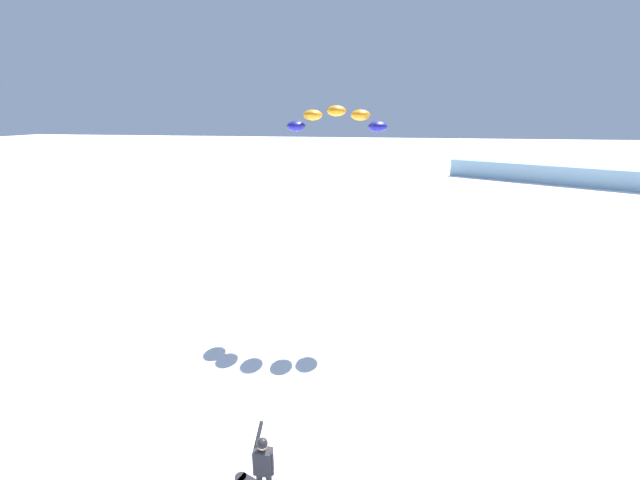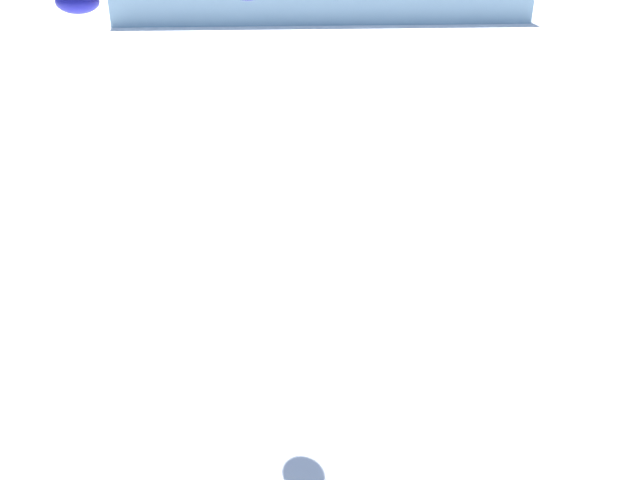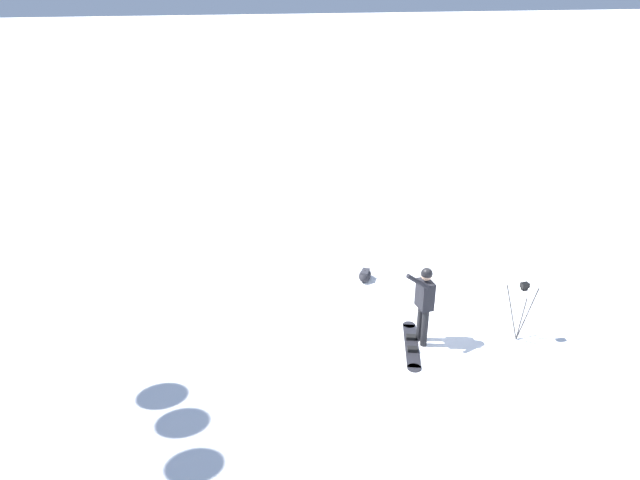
% 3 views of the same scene
% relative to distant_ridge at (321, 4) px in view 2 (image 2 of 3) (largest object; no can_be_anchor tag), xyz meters
% --- Properties ---
extents(distant_ridge, '(34.25, 23.62, 2.25)m').
position_rel_distant_ridge_xyz_m(distant_ridge, '(0.00, 0.00, 0.00)').
color(distant_ridge, '#8CB1C5').
rests_on(distant_ridge, ground_plane).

